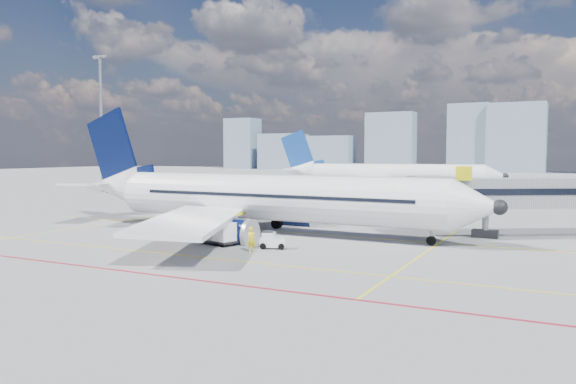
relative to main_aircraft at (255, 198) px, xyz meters
name	(u,v)px	position (x,y,z in m)	size (l,w,h in m)	color
ground	(243,245)	(2.96, -7.07, -3.22)	(420.00, 420.00, 0.00)	gray
apron_markings	(209,252)	(2.38, -10.98, -3.21)	(90.00, 35.12, 0.01)	yellow
jet_bridge	(569,195)	(26.47, 9.84, 0.53)	(23.55, 15.78, 6.30)	#919499
floodlight_mast_nw	(101,120)	(-52.04, 32.93, 10.37)	(3.20, 0.61, 25.45)	gray
distant_skyline	(462,144)	(-11.55, 182.93, 7.84)	(241.56, 15.14, 27.23)	slate
main_aircraft	(255,198)	(0.00, 0.00, 0.00)	(44.06, 38.38, 12.84)	white
second_aircraft	(385,175)	(-4.62, 57.31, 0.00)	(42.48, 36.90, 12.44)	white
baggage_tug	(272,240)	(5.91, -7.55, -2.56)	(2.20, 1.71, 1.36)	white
cargo_dolly	(217,232)	(1.05, -7.88, -2.19)	(3.69, 2.39, 1.87)	black
belt_loader	(210,230)	(-2.05, -4.42, -2.61)	(5.81, 1.95, 2.34)	black
ramp_worker	(252,239)	(5.20, -9.45, -2.28)	(0.68, 0.45, 1.88)	yellow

